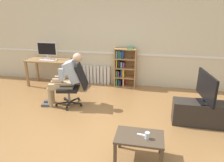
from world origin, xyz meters
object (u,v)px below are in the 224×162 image
object	(u,v)px
radiator	(95,74)
person_seated	(66,78)
imac_monitor	(47,49)
computer_mouse	(56,60)
drinking_glass	(147,135)
coffee_table	(139,139)
tv_stand	(202,113)
tv_screen	(206,88)
office_chair	(74,84)
keyboard	(46,60)
bookshelf	(124,68)
computer_desk	(49,63)
spare_remote	(142,135)

from	to	relation	value
radiator	person_seated	world-z (taller)	person_seated
imac_monitor	computer_mouse	size ratio (longest dim) A/B	5.87
drinking_glass	coffee_table	bearing A→B (deg)	160.18
tv_stand	computer_mouse	bearing A→B (deg)	159.44
radiator	coffee_table	size ratio (longest dim) A/B	1.31
computer_mouse	tv_screen	distance (m)	3.89
computer_mouse	office_chair	size ratio (longest dim) A/B	0.10
tv_screen	office_chair	bearing A→B (deg)	74.77
office_chair	computer_mouse	bearing A→B (deg)	-148.82
imac_monitor	keyboard	bearing A→B (deg)	-71.49
coffee_table	drinking_glass	bearing A→B (deg)	-19.82
bookshelf	coffee_table	xyz separation A→B (m)	(0.69, -3.01, -0.22)
computer_mouse	radiator	xyz separation A→B (m)	(0.96, 0.51, -0.50)
imac_monitor	keyboard	world-z (taller)	imac_monitor
computer_mouse	person_seated	world-z (taller)	person_seated
bookshelf	computer_mouse	bearing A→B (deg)	-167.58
keyboard	computer_desk	bearing A→B (deg)	96.52
bookshelf	tv_stand	bearing A→B (deg)	-44.73
bookshelf	spare_remote	distance (m)	3.08
person_seated	keyboard	bearing A→B (deg)	-146.28
computer_mouse	radiator	world-z (taller)	computer_mouse
computer_desk	keyboard	xyz separation A→B (m)	(0.02, -0.14, 0.12)
person_seated	tv_screen	bearing A→B (deg)	73.33
office_chair	tv_stand	world-z (taller)	office_chair
imac_monitor	bookshelf	world-z (taller)	imac_monitor
spare_remote	imac_monitor	bearing A→B (deg)	-125.35
tv_screen	spare_remote	size ratio (longest dim) A/B	5.73
radiator	person_seated	xyz separation A→B (m)	(-0.20, -1.58, 0.38)
tv_stand	person_seated	bearing A→B (deg)	174.18
computer_mouse	spare_remote	xyz separation A→B (m)	(2.57, -2.58, -0.38)
computer_desk	person_seated	xyz separation A→B (m)	(1.05, -1.19, 0.01)
imac_monitor	person_seated	world-z (taller)	person_seated
computer_mouse	drinking_glass	bearing A→B (deg)	-44.88
office_chair	computer_desk	bearing A→B (deg)	-144.18
computer_desk	office_chair	distance (m)	1.69
keyboard	computer_mouse	bearing A→B (deg)	4.14
computer_mouse	tv_screen	size ratio (longest dim) A/B	0.12
computer_desk	bookshelf	xyz separation A→B (m)	(2.15, 0.29, -0.09)
coffee_table	office_chair	bearing A→B (deg)	135.79
radiator	person_seated	bearing A→B (deg)	-97.30
keyboard	spare_remote	distance (m)	3.85
computer_mouse	drinking_glass	size ratio (longest dim) A/B	0.99
spare_remote	drinking_glass	bearing A→B (deg)	60.02
spare_remote	tv_screen	bearing A→B (deg)	146.64
office_chair	tv_screen	size ratio (longest dim) A/B	1.15
tv_stand	office_chair	bearing A→B (deg)	173.10
office_chair	person_seated	distance (m)	0.22
keyboard	bookshelf	xyz separation A→B (m)	(2.13, 0.43, -0.22)
imac_monitor	computer_mouse	bearing A→B (deg)	-29.49
imac_monitor	person_seated	bearing A→B (deg)	-48.85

